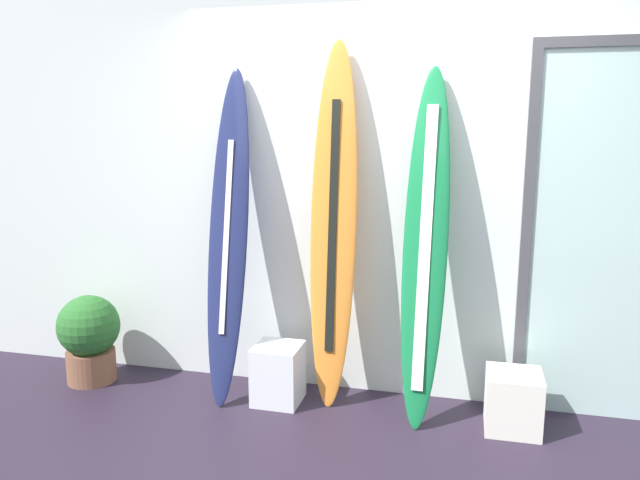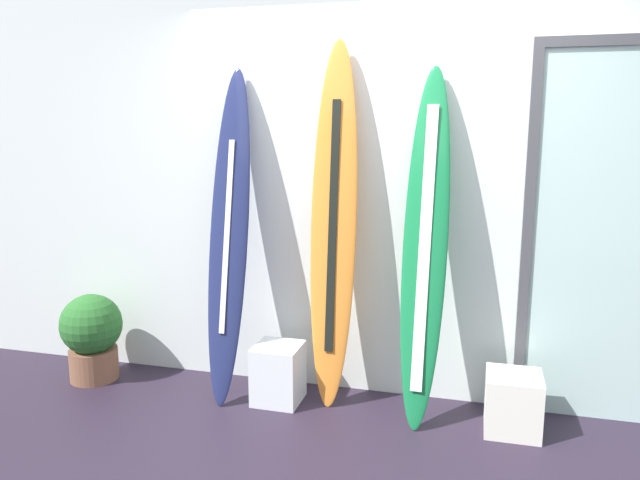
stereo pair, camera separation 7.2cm
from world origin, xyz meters
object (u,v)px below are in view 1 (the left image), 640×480
at_px(display_block_left, 278,374).
at_px(glass_door, 621,231).
at_px(potted_plant, 89,335).
at_px(surfboard_sunset, 333,227).
at_px(surfboard_navy, 228,239).
at_px(display_block_center, 513,401).
at_px(surfboard_emerald, 425,247).

bearing_deg(display_block_left, glass_door, 8.23).
bearing_deg(potted_plant, glass_door, 4.99).
relative_size(surfboard_sunset, display_block_left, 6.03).
xyz_separation_m(surfboard_navy, display_block_center, (1.78, -0.05, -0.88)).
bearing_deg(display_block_center, surfboard_emerald, 173.94).
bearing_deg(surfboard_emerald, display_block_center, -6.06).
bearing_deg(display_block_left, surfboard_sunset, 20.17).
height_order(display_block_left, glass_door, glass_door).
bearing_deg(surfboard_navy, surfboard_sunset, 7.17).
relative_size(surfboard_sunset, potted_plant, 3.73).
height_order(display_block_center, potted_plant, potted_plant).
bearing_deg(surfboard_sunset, surfboard_navy, -172.83).
relative_size(surfboard_sunset, glass_door, 1.01).
height_order(surfboard_emerald, display_block_left, surfboard_emerald).
distance_m(surfboard_emerald, display_block_center, 1.04).
xyz_separation_m(surfboard_navy, potted_plant, (-1.03, -0.04, -0.72)).
xyz_separation_m(surfboard_navy, display_block_left, (0.33, -0.04, -0.86)).
xyz_separation_m(surfboard_sunset, display_block_center, (1.12, -0.14, -0.97)).
distance_m(glass_door, potted_plant, 3.50).
height_order(surfboard_navy, surfboard_sunset, surfboard_sunset).
height_order(surfboard_sunset, surfboard_emerald, surfboard_sunset).
bearing_deg(glass_door, potted_plant, -175.01).
xyz_separation_m(surfboard_navy, glass_door, (2.35, 0.25, 0.11)).
distance_m(surfboard_navy, potted_plant, 1.26).
bearing_deg(potted_plant, surfboard_emerald, 1.18).
relative_size(surfboard_sunset, display_block_center, 6.58).
relative_size(surfboard_emerald, display_block_center, 6.10).
bearing_deg(potted_plant, surfboard_sunset, 4.27).
bearing_deg(glass_door, display_block_center, -151.52).
relative_size(surfboard_navy, glass_door, 0.94).
height_order(surfboard_navy, potted_plant, surfboard_navy).
xyz_separation_m(surfboard_emerald, display_block_center, (0.54, -0.06, -0.88)).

